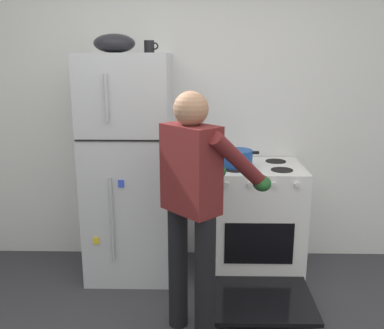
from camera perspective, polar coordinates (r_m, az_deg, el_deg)
kitchen_wall_back at (r=3.82m, az=-0.21°, el=7.42°), size 6.00×0.10×2.70m
refrigerator at (r=3.57m, az=-8.27°, el=-0.40°), size 0.68×0.72×1.82m
stove_range at (r=3.67m, az=8.24°, el=-7.42°), size 0.76×1.24×0.94m
person_cook at (r=2.69m, az=0.51°, el=-3.97°), size 0.71×0.73×1.60m
red_pot at (r=3.46m, az=5.99°, el=0.84°), size 0.34×0.24×0.13m
coffee_mug at (r=3.48m, az=-5.63°, el=15.22°), size 0.11×0.08×0.10m
mixing_bowl at (r=3.47m, az=-10.20°, el=15.47°), size 0.32×0.32×0.14m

